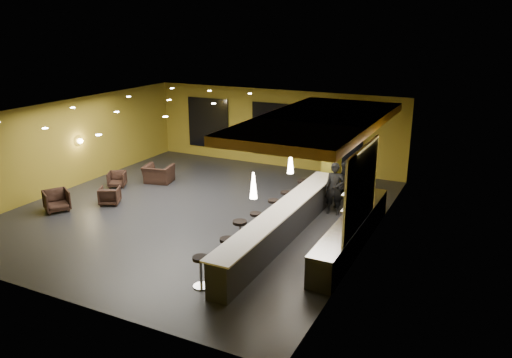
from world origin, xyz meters
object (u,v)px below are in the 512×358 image
at_px(prep_counter, 352,233).
at_px(staff_b, 346,186).
at_px(bar_stool_2, 240,231).
at_px(pendant_2, 318,144).
at_px(armchair_b, 110,196).
at_px(bar_stool_4, 273,207).
at_px(pendant_0, 253,185).
at_px(staff_a, 334,189).
at_px(armchair_a, 57,201).
at_px(armchair_d, 158,174).
at_px(column, 332,151).
at_px(pendant_1, 291,162).
at_px(staff_c, 360,192).
at_px(armchair_c, 117,179).
at_px(bar_stool_5, 285,199).
at_px(bar_stool_3, 256,221).
at_px(bar_stool_1, 227,248).
at_px(bar_counter, 283,225).
at_px(bar_stool_6, 302,188).
at_px(bar_stool_0, 201,268).

distance_m(prep_counter, staff_b, 3.10).
bearing_deg(bar_stool_2, pendant_2, 77.65).
relative_size(armchair_b, bar_stool_4, 0.94).
relative_size(pendant_0, pendant_2, 1.00).
bearing_deg(staff_a, armchair_a, -159.72).
bearing_deg(armchair_d, staff_b, 170.22).
relative_size(pendant_0, armchair_d, 0.62).
height_order(prep_counter, column, column).
relative_size(pendant_1, armchair_a, 0.85).
height_order(staff_c, bar_stool_4, staff_c).
bearing_deg(armchair_c, pendant_1, -38.28).
relative_size(column, bar_stool_5, 4.88).
xyz_separation_m(armchair_b, bar_stool_4, (6.03, 1.14, 0.16)).
xyz_separation_m(pendant_2, bar_stool_3, (-0.92, -3.02, -1.88)).
relative_size(staff_a, staff_b, 1.04).
height_order(pendant_0, armchair_b, pendant_0).
height_order(staff_c, bar_stool_1, staff_c).
distance_m(bar_counter, armchair_d, 7.51).
bearing_deg(column, armchair_c, -160.86).
relative_size(pendant_0, armchair_c, 1.02).
bearing_deg(staff_b, armchair_a, -155.18).
height_order(pendant_2, armchair_b, pendant_2).
distance_m(bar_stool_5, bar_stool_6, 1.24).
distance_m(pendant_1, staff_a, 2.79).
relative_size(staff_a, bar_stool_2, 2.10).
xyz_separation_m(pendant_2, bar_stool_1, (-0.67, -5.24, -1.82)).
bearing_deg(bar_stool_5, staff_b, 30.37).
bearing_deg(bar_stool_1, pendant_0, 19.89).
relative_size(armchair_b, bar_stool_1, 0.86).
bearing_deg(armchair_b, bar_stool_3, 150.67).
xyz_separation_m(bar_stool_0, bar_stool_2, (-0.17, 2.40, 0.02)).
height_order(pendant_1, bar_stool_6, pendant_1).
distance_m(pendant_2, bar_stool_6, 2.04).
height_order(armchair_b, bar_stool_5, bar_stool_5).
bearing_deg(armchair_a, bar_stool_2, -57.59).
xyz_separation_m(pendant_1, armchair_b, (-6.92, -0.38, -2.03)).
xyz_separation_m(staff_c, bar_stool_4, (-2.49, -1.55, -0.43)).
bearing_deg(pendant_2, armchair_d, 179.99).
relative_size(armchair_c, bar_stool_2, 0.79).
bearing_deg(prep_counter, armchair_b, -177.53).
bearing_deg(column, staff_a, -68.67).
relative_size(bar_counter, pendant_1, 11.43).
distance_m(bar_counter, bar_stool_4, 1.53).
relative_size(bar_stool_3, bar_stool_5, 1.03).
bearing_deg(bar_stool_4, prep_counter, -14.61).
relative_size(column, bar_stool_4, 4.63).
distance_m(armchair_c, bar_stool_3, 7.36).
bearing_deg(bar_counter, armchair_c, 167.35).
bearing_deg(bar_counter, bar_stool_4, 125.27).
bearing_deg(armchair_a, bar_stool_5, -32.62).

